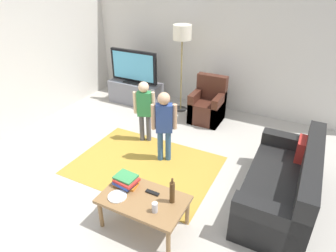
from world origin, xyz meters
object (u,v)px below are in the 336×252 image
Objects in this scene: tv at (134,67)px; floor_lamp at (182,37)px; armchair at (208,106)px; child_center at (164,121)px; couch at (286,187)px; child_near_tv at (144,106)px; tv_stand at (136,93)px; tv_remote at (152,193)px; bottle at (172,192)px; soda_can at (155,207)px; plate at (117,196)px; coffee_table at (144,201)px; book_stack at (126,181)px.

floor_lamp reaches higher than tv.
child_center reaches higher than armchair.
child_near_tv reaches higher than couch.
child_center reaches higher than tv_stand.
tv_stand is at bearing 133.86° from child_center.
tv_stand is at bearing -171.75° from floor_lamp.
child_center is at bearing -33.11° from child_near_tv.
couch is 1.72m from tv_remote.
soda_can is (-0.10, -0.22, -0.08)m from bottle.
armchair is at bearing 90.34° from plate.
book_stack reaches higher than coffee_table.
child_near_tv is (1.03, -1.28, -0.18)m from tv.
book_stack is (0.70, -1.60, -0.18)m from child_near_tv.
floor_lamp is 8.09× the size of plate.
bottle is at bearing -50.88° from tv_stand.
plate is at bearing -77.81° from floor_lamp.
armchair is at bearing 60.76° from child_near_tv.
coffee_table is (0.98, -3.14, -1.17)m from floor_lamp.
floor_lamp is 1.53× the size of child_center.
floor_lamp is 1.61× the size of child_near_tv.
tv_remote is (1.03, -3.02, -1.11)m from floor_lamp.
tv is 5.00× the size of plate.
plate is (1.75, -3.11, 0.18)m from tv_stand.
armchair reaches higher than tv_remote.
child_near_tv is at bearing 146.89° from child_center.
book_stack reaches higher than tv_stand.
tv reaches higher than tv_remote.
floor_lamp is at bearing 102.57° from book_stack.
soda_can is at bearing -65.89° from child_center.
tv_remote is 1.42× the size of soda_can.
coffee_table is at bearing 23.22° from plate.
book_stack is (-1.74, -1.03, 0.20)m from couch.
child_near_tv is (-0.70, -1.26, 0.37)m from armchair.
couch is 5.41× the size of bottle.
tv_remote is 0.41m from plate.
book_stack is 2.55× the size of soda_can.
armchair reaches higher than plate.
armchair is 4.09× the size of plate.
tv is 6.47× the size of tv_remote.
book_stack is at bearing -90.15° from armchair.
book_stack is at bearing -84.44° from child_center.
coffee_table is 0.27m from soda_can.
child_center is (0.58, -0.38, 0.04)m from child_near_tv.
child_center is 1.59m from soda_can.
floor_lamp is 3.39m from tv_remote.
tv_stand reaches higher than tv_remote.
tv is at bearing -90.00° from tv_stand.
plate is (-1.72, -1.25, 0.14)m from couch.
tv_stand is at bearing 126.40° from tv_remote.
child_near_tv is 5.04× the size of plate.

